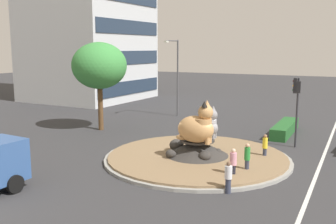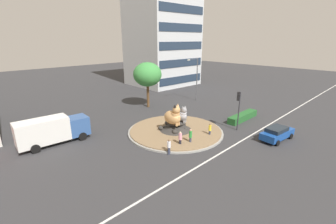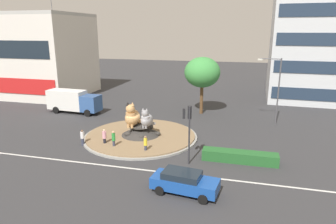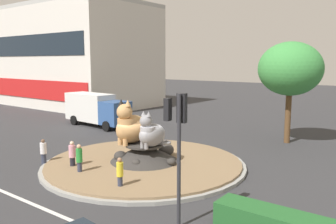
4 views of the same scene
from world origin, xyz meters
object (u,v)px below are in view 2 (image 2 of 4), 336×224
Objects in this scene: pedestrian_pink_shirt at (180,139)px; traffic_light_mast at (239,103)px; cat_statue_grey at (182,115)px; pedestrian_yellow_shirt at (210,130)px; pedestrian_green_shirt at (190,136)px; cat_statue_calico at (173,117)px; sedan_on_far_lane at (277,133)px; delivery_box_truck at (52,130)px; pedestrian_white_shirt at (169,146)px; broadleaf_tree_behind_island at (147,75)px; streetlight_arm at (196,76)px; office_tower at (162,20)px.

traffic_light_mast is at bearing 122.80° from pedestrian_pink_shirt.
cat_statue_grey is 1.24× the size of pedestrian_yellow_shirt.
cat_statue_grey reaches higher than pedestrian_green_shirt.
cat_statue_calico is 0.58× the size of sedan_on_far_lane.
cat_statue_grey is 11.07m from sedan_on_far_lane.
cat_statue_calico is 1.65× the size of pedestrian_yellow_shirt.
delivery_box_truck reaches higher than pedestrian_yellow_shirt.
pedestrian_white_shirt is at bearing -33.84° from pedestrian_pink_shirt.
traffic_light_mast is 9.01m from pedestrian_pink_shirt.
broadleaf_tree_behind_island reaches higher than pedestrian_white_shirt.
pedestrian_green_shirt is 3.20m from pedestrian_yellow_shirt.
pedestrian_white_shirt is (-9.28, -14.34, -4.62)m from broadleaf_tree_behind_island.
streetlight_arm is at bearing 117.18° from cat_statue_calico.
sedan_on_far_lane is (7.91, -6.09, -0.12)m from pedestrian_green_shirt.
cat_statue_grey is at bearing 36.41° from streetlight_arm.
pedestrian_yellow_shirt is at bearing 125.90° from pedestrian_pink_shirt.
office_tower reaches higher than pedestrian_green_shirt.
traffic_light_mast reaches higher than pedestrian_green_shirt.
broadleaf_tree_behind_island is 17.69m from pedestrian_white_shirt.
cat_statue_calico is 5.22m from pedestrian_white_shirt.
pedestrian_white_shirt is (-3.87, -3.21, -1.42)m from cat_statue_calico.
delivery_box_truck reaches higher than pedestrian_white_shirt.
pedestrian_white_shirt is (-10.49, 1.41, -2.76)m from traffic_light_mast.
pedestrian_green_shirt is (1.14, -0.44, 0.06)m from pedestrian_pink_shirt.
office_tower is (14.93, 29.45, 11.61)m from traffic_light_mast.
pedestrian_yellow_shirt is at bearing 65.58° from traffic_light_mast.
traffic_light_mast is 0.63× the size of streetlight_arm.
pedestrian_yellow_shirt is (-11.69, -11.71, -3.63)m from streetlight_arm.
delivery_box_truck is (-11.15, 7.27, -0.62)m from cat_statue_calico.
streetlight_arm reaches higher than sedan_on_far_lane.
traffic_light_mast is at bearing -74.52° from pedestrian_green_shirt.
broadleaf_tree_behind_island is at bearing -162.27° from pedestrian_pink_shirt.
office_tower is at bearing 117.58° from pedestrian_white_shirt.
cat_statue_grey is 0.42× the size of traffic_light_mast.
broadleaf_tree_behind_island is at bearing 17.03° from delivery_box_truck.
streetlight_arm is (-7.30, -16.62, -10.69)m from office_tower.
pedestrian_green_shirt is at bearing -112.82° from broadleaf_tree_behind_island.
traffic_light_mast is 0.66× the size of delivery_box_truck.
office_tower is at bearing -175.14° from pedestrian_pink_shirt.
streetlight_arm is 4.60× the size of pedestrian_pink_shirt.
delivery_box_truck is (-18.43, 16.60, 0.81)m from sedan_on_far_lane.
pedestrian_yellow_shirt is (1.05, -3.53, -1.17)m from cat_statue_grey.
office_tower is at bearing -35.84° from traffic_light_mast.
delivery_box_truck reaches higher than pedestrian_green_shirt.
pedestrian_pink_shirt is (-23.33, -27.63, -14.31)m from office_tower.
traffic_light_mast reaches higher than pedestrian_white_shirt.
office_tower is 18.49× the size of pedestrian_yellow_shirt.
pedestrian_yellow_shirt is (3.19, -0.26, -0.07)m from pedestrian_green_shirt.
streetlight_arm is (8.84, -2.91, -0.94)m from broadleaf_tree_behind_island.
office_tower reaches higher than cat_statue_grey.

